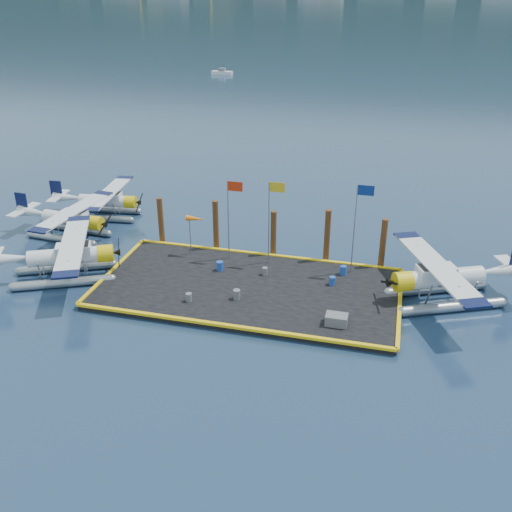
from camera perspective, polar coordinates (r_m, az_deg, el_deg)
The scene contains 23 objects.
ground at distance 38.80m, azimuth -0.76°, elevation -3.55°, with size 4000.00×4000.00×0.00m, color #172D46.
dock at distance 38.70m, azimuth -0.77°, elevation -3.29°, with size 20.00×10.00×0.40m, color black.
dock_bumpers at distance 38.56m, azimuth -0.77°, elevation -2.92°, with size 20.25×10.25×0.18m, color yellow, non-canonical shape.
seaplane_a at distance 41.79m, azimuth -18.23°, elevation -0.25°, with size 9.35×9.80×3.60m.
seaplane_b at distance 48.46m, azimuth -17.98°, elevation 3.32°, with size 8.48×9.35×3.31m.
seaplane_c at distance 51.93m, azimuth -14.75°, elevation 5.20°, with size 8.13×8.97×3.17m.
seaplane_d at distance 38.63m, azimuth 18.00°, elevation -2.36°, with size 9.68×10.16×3.72m.
drum_0 at distance 40.58m, azimuth -3.64°, elevation -1.00°, with size 0.48×0.48×0.67m, color #1C419B.
drum_1 at distance 37.00m, azimuth -1.94°, elevation -3.86°, with size 0.47×0.47×0.66m, color #59585D.
drum_2 at distance 39.00m, azimuth 7.63°, elevation -2.47°, with size 0.42×0.42×0.59m, color #1C419B.
drum_3 at distance 37.01m, azimuth -6.74°, elevation -4.12°, with size 0.40×0.40×0.56m, color #59585D.
drum_4 at distance 40.42m, azimuth 8.71°, elevation -1.41°, with size 0.46×0.46×0.65m, color #1C419B.
drum_5 at distance 39.94m, azimuth 0.90°, elevation -1.52°, with size 0.39×0.39×0.55m, color #59585D.
crate at distance 34.74m, azimuth 8.05°, elevation -6.32°, with size 1.32×0.88×0.66m, color #59585D.
flagpole_red at distance 40.77m, azimuth -2.54°, elevation 4.81°, with size 1.14×0.08×6.00m.
flagpole_yellow at distance 40.02m, azimuth 1.58°, elevation 4.58°, with size 1.14×0.08×6.20m.
flagpole_blue at distance 39.18m, azimuth 10.18°, elevation 3.95°, with size 1.14×0.08×6.50m.
windsock at distance 42.03m, azimuth -6.09°, elevation 3.64°, with size 1.40×0.44×3.12m.
piling_0 at distance 45.11m, azimuth -9.48°, elevation 3.35°, with size 0.44×0.44×4.00m, color #402412.
piling_1 at distance 43.54m, azimuth -4.03°, elevation 2.94°, with size 0.44×0.44×4.20m, color #402412.
piling_2 at distance 42.51m, azimuth 1.76°, elevation 2.10°, with size 0.44×0.44×3.80m, color #402412.
piling_3 at distance 41.81m, azimuth 7.12°, elevation 1.85°, with size 0.44×0.44×4.30m, color #402412.
piling_4 at distance 41.65m, azimuth 12.56°, elevation 1.07°, with size 0.44×0.44×4.00m, color #402412.
Camera 1 is at (8.81, -32.50, 19.28)m, focal length 40.00 mm.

